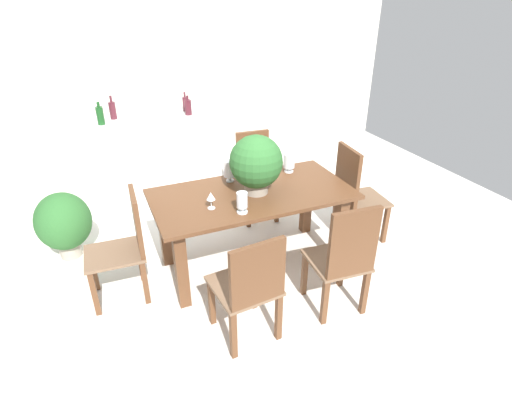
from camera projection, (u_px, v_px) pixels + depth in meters
The scene contains 19 objects.
ground_plane at pixel (252, 262), 4.04m from camera, with size 7.04×7.04×0.00m, color silver.
back_wall at pixel (178, 78), 5.52m from camera, with size 6.40×0.10×2.60m, color beige.
dining_table at pixel (252, 206), 3.73m from camera, with size 1.79×0.91×0.77m.
chair_near_left at pixel (250, 285), 2.92m from camera, with size 0.49×0.51×0.94m.
chair_far_right at pixel (255, 172), 4.64m from camera, with size 0.44×0.44×0.99m.
chair_near_right at pixel (344, 257), 3.17m from camera, with size 0.47×0.48×1.02m.
chair_foot_end at pixel (354, 191), 4.17m from camera, with size 0.50×0.50×1.03m.
chair_head_end at pixel (126, 243), 3.39m from camera, with size 0.49×0.43×0.97m.
flower_centerpiece at pixel (256, 163), 3.53m from camera, with size 0.47×0.47×0.53m.
crystal_vase_left at pixel (242, 201), 3.29m from camera, with size 0.09×0.09×0.18m.
crystal_vase_center_near at pixel (230, 169), 3.82m from camera, with size 0.12×0.12×0.21m.
crystal_vase_right at pixel (289, 161), 4.02m from camera, with size 0.11×0.11×0.19m.
wine_glass at pixel (211, 197), 3.35m from camera, with size 0.07×0.07×0.15m.
kitchen_counter at pixel (159, 152), 5.29m from camera, with size 1.77×0.58×0.99m, color silver.
wine_bottle_green at pixel (185, 104), 5.16m from camera, with size 0.07×0.07×0.24m.
wine_bottle_dark at pixel (100, 115), 4.66m from camera, with size 0.08×0.08×0.26m.
wine_bottle_amber at pixel (188, 107), 5.01m from camera, with size 0.08×0.08×0.23m.
wine_bottle_clear at pixel (113, 110), 4.85m from camera, with size 0.08×0.08×0.28m.
potted_plant_floor at pixel (64, 223), 3.95m from camera, with size 0.52×0.52×0.69m.
Camera 1 is at (-1.26, -3.04, 2.41)m, focal length 28.71 mm.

